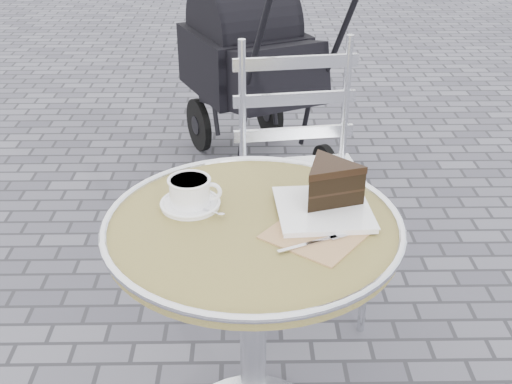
{
  "coord_description": "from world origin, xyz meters",
  "views": [
    {
      "loc": [
        -0.01,
        -1.3,
        1.52
      ],
      "look_at": [
        0.01,
        0.06,
        0.78
      ],
      "focal_mm": 45.0,
      "sensor_mm": 36.0,
      "label": 1
    }
  ],
  "objects_px": {
    "baby_stroller": "(253,73)",
    "cappuccino_set": "(191,194)",
    "cafe_table": "(253,279)",
    "bistro_chair": "(298,148)",
    "cake_plate_set": "(328,189)"
  },
  "relations": [
    {
      "from": "cake_plate_set",
      "to": "baby_stroller",
      "type": "relative_size",
      "value": 0.32
    },
    {
      "from": "cake_plate_set",
      "to": "bistro_chair",
      "type": "distance_m",
      "value": 0.69
    },
    {
      "from": "cafe_table",
      "to": "cappuccino_set",
      "type": "distance_m",
      "value": 0.26
    },
    {
      "from": "cafe_table",
      "to": "baby_stroller",
      "type": "relative_size",
      "value": 0.65
    },
    {
      "from": "cappuccino_set",
      "to": "cake_plate_set",
      "type": "relative_size",
      "value": 0.42
    },
    {
      "from": "cake_plate_set",
      "to": "cappuccino_set",
      "type": "bearing_deg",
      "value": 172.77
    },
    {
      "from": "cappuccino_set",
      "to": "baby_stroller",
      "type": "height_order",
      "value": "baby_stroller"
    },
    {
      "from": "baby_stroller",
      "to": "cappuccino_set",
      "type": "bearing_deg",
      "value": -120.47
    },
    {
      "from": "cake_plate_set",
      "to": "bistro_chair",
      "type": "height_order",
      "value": "bistro_chair"
    },
    {
      "from": "cafe_table",
      "to": "cake_plate_set",
      "type": "bearing_deg",
      "value": 19.03
    },
    {
      "from": "bistro_chair",
      "to": "baby_stroller",
      "type": "bearing_deg",
      "value": 89.26
    },
    {
      "from": "cappuccino_set",
      "to": "bistro_chair",
      "type": "relative_size",
      "value": 0.16
    },
    {
      "from": "cake_plate_set",
      "to": "bistro_chair",
      "type": "bearing_deg",
      "value": 87.51
    },
    {
      "from": "cappuccino_set",
      "to": "cake_plate_set",
      "type": "xyz_separation_m",
      "value": [
        0.34,
        -0.02,
        0.02
      ]
    },
    {
      "from": "baby_stroller",
      "to": "cafe_table",
      "type": "bearing_deg",
      "value": -115.61
    }
  ]
}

